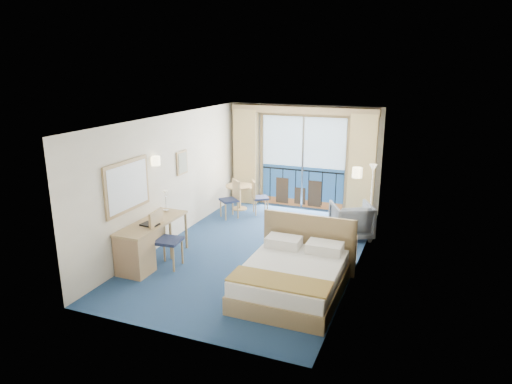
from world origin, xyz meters
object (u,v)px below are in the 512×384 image
at_px(floor_lamp, 372,179).
at_px(desk, 139,248).
at_px(table_chair_b, 232,197).
at_px(nightstand, 343,252).
at_px(armchair, 351,220).
at_px(round_table, 239,191).
at_px(table_chair_a, 258,195).
at_px(desk_chair, 163,235).
at_px(bed, 293,276).

bearing_deg(floor_lamp, desk, -130.04).
relative_size(desk, table_chair_b, 1.82).
height_order(nightstand, armchair, armchair).
distance_m(round_table, table_chair_b, 0.67).
relative_size(armchair, table_chair_a, 0.98).
bearing_deg(desk, armchair, 43.40).
height_order(round_table, table_chair_b, table_chair_b).
bearing_deg(table_chair_a, nightstand, -163.10).
xyz_separation_m(desk, table_chair_b, (0.32, 3.43, 0.09)).
bearing_deg(round_table, desk_chair, -88.73).
height_order(desk_chair, round_table, desk_chair).
bearing_deg(floor_lamp, round_table, -177.12).
distance_m(nightstand, round_table, 4.09).
bearing_deg(table_chair_b, armchair, 37.06).
height_order(armchair, desk_chair, desk_chair).
distance_m(floor_lamp, round_table, 3.41).
distance_m(bed, nightstand, 1.49).
relative_size(nightstand, desk, 0.34).
relative_size(armchair, desk_chair, 0.79).
relative_size(bed, nightstand, 3.55).
height_order(desk, table_chair_b, table_chair_b).
distance_m(round_table, table_chair_a, 0.62).
bearing_deg(nightstand, table_chair_b, 149.63).
relative_size(armchair, floor_lamp, 0.59).
height_order(bed, nightstand, bed).
bearing_deg(nightstand, bed, -112.39).
bearing_deg(nightstand, floor_lamp, 87.42).
relative_size(nightstand, table_chair_a, 0.66).
relative_size(nightstand, armchair, 0.68).
relative_size(desk_chair, table_chair_b, 1.15).
relative_size(bed, armchair, 2.40).
distance_m(armchair, table_chair_a, 2.62).
relative_size(floor_lamp, round_table, 2.01).
relative_size(bed, table_chair_b, 2.17).
bearing_deg(bed, nightstand, 67.61).
distance_m(armchair, table_chair_b, 3.02).
bearing_deg(bed, round_table, 124.48).
distance_m(desk, table_chair_a, 3.98).
distance_m(floor_lamp, desk_chair, 5.12).
distance_m(bed, desk, 2.90).
relative_size(desk, table_chair_a, 1.95).
xyz_separation_m(nightstand, table_chair_a, (-2.64, 2.31, 0.20)).
xyz_separation_m(armchair, table_chair_b, (-3.00, 0.28, 0.14)).
bearing_deg(round_table, nightstand, -37.75).
xyz_separation_m(round_table, table_chair_b, (0.09, -0.66, 0.04)).
bearing_deg(desk, floor_lamp, 49.96).
bearing_deg(desk_chair, nightstand, -74.00).
bearing_deg(armchair, round_table, -43.18).
distance_m(nightstand, table_chair_a, 3.52).
bearing_deg(table_chair_b, table_chair_a, 86.31).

